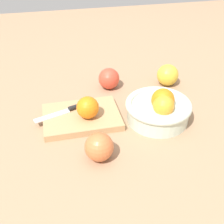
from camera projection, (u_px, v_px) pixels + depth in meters
ground_plane at (117, 110)px, 0.92m from camera, size 2.40×2.40×0.00m
bowl at (159, 109)px, 0.85m from camera, size 0.20×0.20×0.10m
cutting_board at (82, 117)px, 0.87m from camera, size 0.23×0.17×0.02m
orange_on_board at (88, 108)px, 0.84m from camera, size 0.07×0.07×0.07m
knife at (66, 111)px, 0.87m from camera, size 0.15×0.06×0.01m
apple_front_left at (168, 75)px, 1.04m from camera, size 0.08×0.08×0.08m
apple_front_center at (109, 79)px, 1.02m from camera, size 0.07×0.07×0.07m
apple_back_right at (99, 147)px, 0.72m from camera, size 0.07×0.07×0.07m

